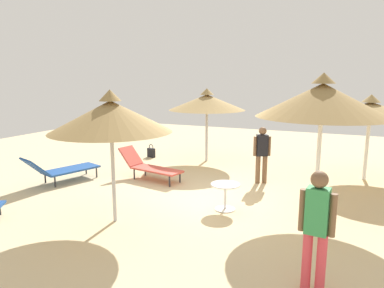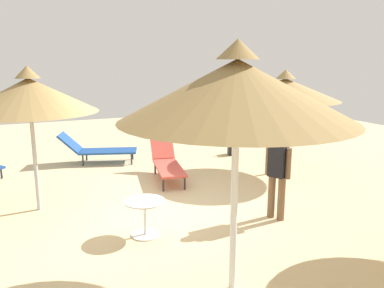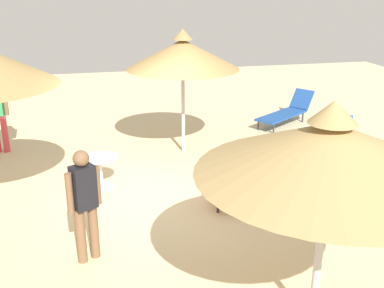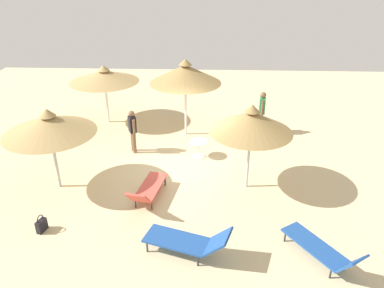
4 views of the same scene
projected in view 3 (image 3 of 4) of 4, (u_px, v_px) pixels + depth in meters
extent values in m
cube|color=beige|center=(148.00, 196.00, 8.24)|extent=(24.00, 24.00, 0.10)
cylinder|color=#B2B2B7|center=(183.00, 104.00, 9.90)|extent=(0.07, 0.07, 2.19)
cone|color=#997A47|center=(183.00, 54.00, 9.55)|extent=(2.38, 2.38, 0.61)
cone|color=#997A47|center=(183.00, 34.00, 9.41)|extent=(0.43, 0.43, 0.22)
cylinder|color=#B2B2B7|center=(321.00, 237.00, 4.72)|extent=(0.09, 0.09, 2.20)
cone|color=tan|center=(330.00, 149.00, 4.40)|extent=(2.63, 2.63, 0.53)
cone|color=tan|center=(334.00, 112.00, 4.28)|extent=(0.47, 0.47, 0.22)
cube|color=#1E478C|center=(281.00, 115.00, 11.99)|extent=(1.68, 1.38, 0.05)
cylinder|color=#2D2D33|center=(274.00, 129.00, 11.41)|extent=(0.04, 0.04, 0.26)
cylinder|color=#2D2D33|center=(258.00, 125.00, 11.71)|extent=(0.04, 0.04, 0.26)
cylinder|color=#2D2D33|center=(303.00, 117.00, 12.37)|extent=(0.04, 0.04, 0.26)
cylinder|color=#2D2D33|center=(288.00, 114.00, 12.67)|extent=(0.04, 0.04, 0.26)
cube|color=#1E478C|center=(302.00, 99.00, 12.58)|extent=(0.60, 0.66, 0.49)
cube|color=#CC4C3F|center=(255.00, 188.00, 7.68)|extent=(1.62, 0.84, 0.05)
cylinder|color=#2D2D33|center=(218.00, 204.00, 7.49)|extent=(0.04, 0.04, 0.30)
cylinder|color=#2D2D33|center=(215.00, 192.00, 7.94)|extent=(0.04, 0.04, 0.30)
cylinder|color=#2D2D33|center=(297.00, 203.00, 7.54)|extent=(0.04, 0.04, 0.30)
cylinder|color=#2D2D33|center=(290.00, 190.00, 7.99)|extent=(0.04, 0.04, 0.30)
cube|color=#CC4C3F|center=(316.00, 172.00, 7.63)|extent=(0.58, 0.64, 0.53)
cube|color=#1E478C|center=(348.00, 157.00, 9.02)|extent=(1.11, 1.65, 0.05)
cylinder|color=#2D2D33|center=(370.00, 179.00, 8.45)|extent=(0.04, 0.04, 0.30)
cylinder|color=#2D2D33|center=(339.00, 178.00, 8.50)|extent=(0.04, 0.04, 0.30)
cylinder|color=#2D2D33|center=(353.00, 155.00, 9.65)|extent=(0.04, 0.04, 0.30)
cylinder|color=#2D2D33|center=(326.00, 154.00, 9.70)|extent=(0.04, 0.04, 0.30)
cube|color=#1E478C|center=(338.00, 129.00, 9.88)|extent=(0.80, 0.71, 0.51)
cylinder|color=brown|center=(94.00, 231.00, 6.22)|extent=(0.13, 0.13, 0.78)
cylinder|color=brown|center=(81.00, 236.00, 6.10)|extent=(0.13, 0.13, 0.78)
cube|color=black|center=(83.00, 187.00, 5.93)|extent=(0.36, 0.33, 0.58)
sphere|color=brown|center=(81.00, 158.00, 5.80)|extent=(0.21, 0.21, 0.21)
cylinder|color=brown|center=(97.00, 185.00, 6.06)|extent=(0.09, 0.09, 0.54)
cylinder|color=brown|center=(69.00, 193.00, 5.82)|extent=(0.09, 0.09, 0.54)
cylinder|color=#D83F4C|center=(5.00, 134.00, 10.11)|extent=(0.13, 0.13, 0.84)
cylinder|color=brown|center=(5.00, 102.00, 9.89)|extent=(0.09, 0.09, 0.58)
cylinder|color=silver|center=(100.00, 158.00, 8.29)|extent=(0.65, 0.65, 0.02)
cylinder|color=silver|center=(101.00, 173.00, 8.39)|extent=(0.05, 0.05, 0.57)
cylinder|color=silver|center=(102.00, 186.00, 8.48)|extent=(0.45, 0.45, 0.02)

